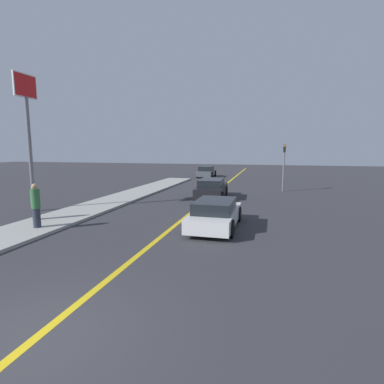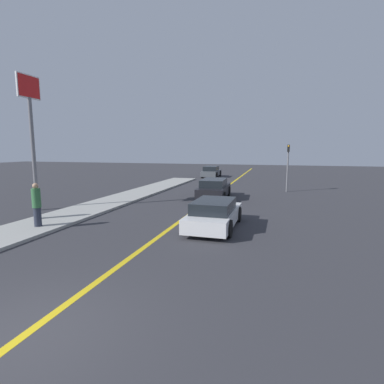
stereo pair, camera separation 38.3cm
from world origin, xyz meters
name	(u,v)px [view 1 (the left image)]	position (x,y,z in m)	size (l,w,h in m)	color
ground_plane	(31,342)	(0.00, 0.00, 0.00)	(120.00, 120.00, 0.00)	#333338
road_center_line	(214,194)	(0.00, 18.00, 0.00)	(0.20, 60.00, 0.01)	gold
sidewalk_left	(120,199)	(-5.61, 13.79, 0.06)	(2.57, 27.58, 0.13)	#9E9E99
car_near_right_lane	(215,214)	(1.78, 8.38, 0.60)	(1.90, 4.31, 1.22)	silver
car_ahead_center	(212,189)	(0.20, 15.81, 0.65)	(2.00, 4.61, 1.34)	black
car_far_distant	(206,172)	(-3.29, 30.81, 0.63)	(1.96, 4.40, 1.30)	#4C5156
pedestrian_near_curb	(36,205)	(-5.29, 6.11, 1.04)	(0.35, 0.35, 1.82)	#282D3D
pedestrian_mid_group	(35,203)	(-6.36, 7.24, 0.91)	(0.35, 0.35, 1.57)	#282D3D
traffic_light	(284,163)	(5.01, 20.44, 2.27)	(0.18, 0.40, 3.65)	slate
roadside_sign	(27,115)	(-8.34, 9.32, 5.06)	(0.20, 1.50, 7.15)	slate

